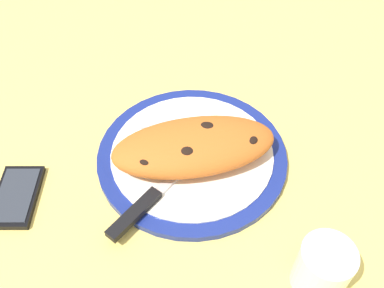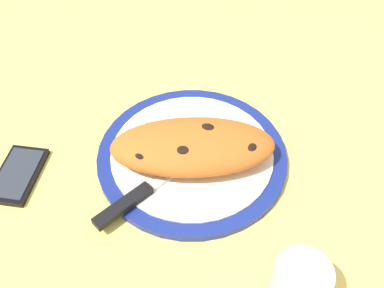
% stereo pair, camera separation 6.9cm
% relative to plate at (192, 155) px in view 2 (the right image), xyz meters
% --- Properties ---
extents(ground_plane, '(1.50, 1.50, 0.03)m').
position_rel_plate_xyz_m(ground_plane, '(0.00, 0.00, -0.02)').
color(ground_plane, '#EACC60').
extents(plate, '(0.32, 0.32, 0.02)m').
position_rel_plate_xyz_m(plate, '(0.00, 0.00, 0.00)').
color(plate, navy).
rests_on(plate, ground_plane).
extents(calzone, '(0.27, 0.14, 0.06)m').
position_rel_plate_xyz_m(calzone, '(0.00, 0.01, 0.04)').
color(calzone, '#C16023').
rests_on(calzone, plate).
extents(fork, '(0.16, 0.04, 0.00)m').
position_rel_plate_xyz_m(fork, '(0.01, -0.07, 0.01)').
color(fork, silver).
rests_on(fork, plate).
extents(knife, '(0.20, 0.16, 0.01)m').
position_rel_plate_xyz_m(knife, '(0.09, 0.08, 0.01)').
color(knife, silver).
rests_on(knife, plate).
extents(smartphone, '(0.09, 0.13, 0.01)m').
position_rel_plate_xyz_m(smartphone, '(0.29, 0.01, -0.00)').
color(smartphone, black).
rests_on(smartphone, ground_plane).
extents(water_glass, '(0.07, 0.07, 0.08)m').
position_rel_plate_xyz_m(water_glass, '(-0.11, 0.25, 0.03)').
color(water_glass, silver).
rests_on(water_glass, ground_plane).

